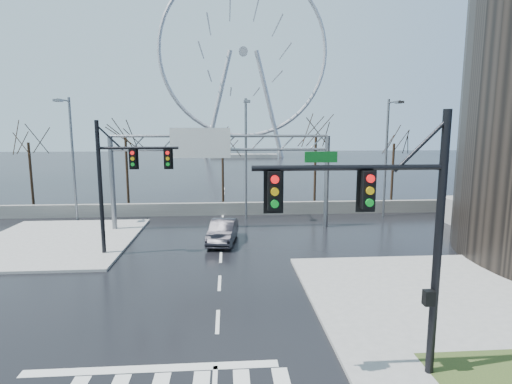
{
  "coord_description": "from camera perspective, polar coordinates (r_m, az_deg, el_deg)",
  "views": [
    {
      "loc": [
        0.44,
        -14.74,
        7.42
      ],
      "look_at": [
        2.03,
        7.26,
        4.0
      ],
      "focal_mm": 28.0,
      "sensor_mm": 36.0,
      "label": 1
    }
  ],
  "objects": [
    {
      "name": "ground",
      "position": [
        16.51,
        -5.5,
        -17.93
      ],
      "size": [
        260.0,
        260.0,
        0.0
      ],
      "primitive_type": "plane",
      "color": "black",
      "rests_on": "ground"
    },
    {
      "name": "sidewalk_right_ext",
      "position": [
        20.63,
        24.45,
        -12.87
      ],
      "size": [
        12.0,
        10.0,
        0.15
      ],
      "primitive_type": "cube",
      "color": "gray",
      "rests_on": "ground"
    },
    {
      "name": "sidewalk_far",
      "position": [
        30.0,
        -26.58,
        -6.31
      ],
      "size": [
        10.0,
        12.0,
        0.15
      ],
      "primitive_type": "cube",
      "color": "gray",
      "rests_on": "ground"
    },
    {
      "name": "barrier_wall",
      "position": [
        35.42,
        -4.78,
        -2.4
      ],
      "size": [
        52.0,
        0.5,
        1.1
      ],
      "primitive_type": "cube",
      "color": "slate",
      "rests_on": "ground"
    },
    {
      "name": "signal_mast_near",
      "position": [
        11.97,
        19.14,
        -3.98
      ],
      "size": [
        5.52,
        0.41,
        8.0
      ],
      "color": "black",
      "rests_on": "ground"
    },
    {
      "name": "signal_mast_far",
      "position": [
        24.67,
        -18.95,
        2.31
      ],
      "size": [
        4.72,
        0.41,
        8.0
      ],
      "color": "black",
      "rests_on": "ground"
    },
    {
      "name": "sign_gantry",
      "position": [
        29.8,
        -5.72,
        4.46
      ],
      "size": [
        16.36,
        0.4,
        7.6
      ],
      "color": "slate",
      "rests_on": "ground"
    },
    {
      "name": "streetlight_left",
      "position": [
        35.21,
        -24.95,
        5.5
      ],
      "size": [
        0.5,
        2.55,
        10.0
      ],
      "color": "slate",
      "rests_on": "ground"
    },
    {
      "name": "streetlight_mid",
      "position": [
        32.98,
        -1.44,
        6.15
      ],
      "size": [
        0.5,
        2.55,
        10.0
      ],
      "color": "slate",
      "rests_on": "ground"
    },
    {
      "name": "streetlight_right",
      "position": [
        35.62,
        18.34,
        5.9
      ],
      "size": [
        0.5,
        2.55,
        10.0
      ],
      "color": "slate",
      "rests_on": "ground"
    },
    {
      "name": "tree_far_left",
      "position": [
        42.95,
        -29.7,
        5.2
      ],
      "size": [
        3.5,
        3.5,
        7.0
      ],
      "color": "black",
      "rests_on": "ground"
    },
    {
      "name": "tree_left",
      "position": [
        39.42,
        -18.11,
        6.28
      ],
      "size": [
        3.75,
        3.75,
        7.5
      ],
      "color": "black",
      "rests_on": "ground"
    },
    {
      "name": "tree_center",
      "position": [
        39.31,
        -4.8,
        5.51
      ],
      "size": [
        3.25,
        3.25,
        6.5
      ],
      "color": "black",
      "rests_on": "ground"
    },
    {
      "name": "tree_right",
      "position": [
        39.21,
        8.53,
        6.96
      ],
      "size": [
        3.9,
        3.9,
        7.8
      ],
      "color": "black",
      "rests_on": "ground"
    },
    {
      "name": "tree_far_right",
      "position": [
        42.18,
        19.07,
        5.61
      ],
      "size": [
        3.4,
        3.4,
        6.8
      ],
      "color": "black",
      "rests_on": "ground"
    },
    {
      "name": "ferris_wheel",
      "position": [
        111.42,
        -1.83,
        18.48
      ],
      "size": [
        45.0,
        6.0,
        50.91
      ],
      "color": "gray",
      "rests_on": "ground"
    },
    {
      "name": "car",
      "position": [
        26.8,
        -4.77,
        -5.63
      ],
      "size": [
        2.22,
        4.73,
        1.5
      ],
      "primitive_type": "imported",
      "rotation": [
        0.0,
        0.0,
        -0.14
      ],
      "color": "black",
      "rests_on": "ground"
    }
  ]
}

